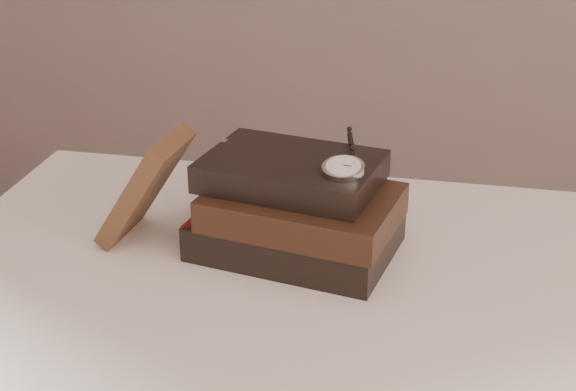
# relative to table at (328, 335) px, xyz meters

# --- Properties ---
(table) EXTENTS (1.00, 0.60, 0.75)m
(table) POSITION_rel_table_xyz_m (0.00, 0.00, 0.00)
(table) COLOR white
(table) RESTS_ON ground
(book_stack) EXTENTS (0.27, 0.21, 0.12)m
(book_stack) POSITION_rel_table_xyz_m (-0.05, 0.05, 0.15)
(book_stack) COLOR black
(book_stack) RESTS_ON table
(journal) EXTENTS (0.12, 0.11, 0.15)m
(journal) POSITION_rel_table_xyz_m (-0.24, 0.04, 0.17)
(journal) COLOR #3C2517
(journal) RESTS_ON table
(pocket_watch) EXTENTS (0.06, 0.15, 0.02)m
(pocket_watch) POSITION_rel_table_xyz_m (0.01, 0.03, 0.22)
(pocket_watch) COLOR silver
(pocket_watch) RESTS_ON book_stack
(eyeglasses) EXTENTS (0.12, 0.13, 0.05)m
(eyeglasses) POSITION_rel_table_xyz_m (-0.12, 0.14, 0.16)
(eyeglasses) COLOR silver
(eyeglasses) RESTS_ON book_stack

